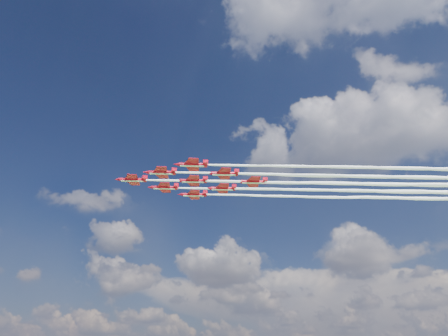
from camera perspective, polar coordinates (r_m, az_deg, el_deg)
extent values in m
cylinder|color=red|center=(147.31, -11.90, -1.51)|extent=(7.19, 5.10, 1.08)
cone|color=red|center=(148.21, -13.77, -1.47)|extent=(2.23, 1.96, 1.08)
cone|color=red|center=(146.61, -10.13, -1.55)|extent=(1.76, 1.61, 0.98)
ellipsoid|color=black|center=(147.82, -12.63, -1.34)|extent=(2.20, 1.84, 0.70)
cube|color=red|center=(147.21, -11.71, -1.53)|extent=(7.46, 9.29, 0.14)
cube|color=red|center=(146.71, -10.39, -1.55)|extent=(3.04, 3.71, 0.12)
cube|color=red|center=(147.03, -10.29, -1.23)|extent=(1.40, 0.95, 1.76)
cube|color=white|center=(147.12, -11.92, -1.69)|extent=(6.68, 4.67, 0.12)
cylinder|color=red|center=(140.31, -8.23, -0.58)|extent=(7.19, 5.10, 1.08)
cone|color=red|center=(140.90, -10.20, -0.54)|extent=(2.23, 1.96, 1.08)
cone|color=red|center=(139.90, -6.35, -0.62)|extent=(1.76, 1.61, 0.98)
ellipsoid|color=black|center=(140.70, -9.01, -0.40)|extent=(2.20, 1.84, 0.70)
cube|color=red|center=(140.23, -8.03, -0.60)|extent=(7.46, 9.29, 0.14)
cube|color=red|center=(139.95, -6.63, -0.61)|extent=(3.04, 3.71, 0.12)
cube|color=red|center=(140.30, -6.53, -0.28)|extent=(1.40, 0.95, 1.76)
cube|color=white|center=(140.10, -8.24, -0.76)|extent=(6.68, 4.67, 0.12)
cylinder|color=red|center=(151.67, -7.82, -2.54)|extent=(7.19, 5.10, 1.08)
cone|color=red|center=(152.22, -9.65, -2.50)|extent=(2.23, 1.96, 1.08)
cone|color=red|center=(151.30, -6.08, -2.58)|extent=(1.76, 1.61, 0.98)
ellipsoid|color=black|center=(152.04, -8.54, -2.37)|extent=(2.20, 1.84, 0.70)
cube|color=red|center=(151.61, -7.63, -2.56)|extent=(7.46, 9.29, 0.14)
cube|color=red|center=(151.34, -6.34, -2.57)|extent=(3.04, 3.71, 0.12)
cube|color=red|center=(151.67, -6.25, -2.27)|extent=(1.40, 0.95, 1.76)
cube|color=white|center=(151.49, -7.83, -2.71)|extent=(6.68, 4.67, 0.12)
cylinder|color=red|center=(133.98, -4.19, 0.45)|extent=(7.19, 5.10, 1.08)
cone|color=red|center=(134.23, -6.27, 0.49)|extent=(2.23, 1.96, 1.08)
cone|color=red|center=(133.90, -2.22, 0.41)|extent=(1.76, 1.61, 0.98)
ellipsoid|color=black|center=(134.25, -5.01, 0.63)|extent=(2.20, 1.84, 0.70)
cube|color=red|center=(133.94, -3.98, 0.43)|extent=(7.46, 9.29, 0.14)
cube|color=red|center=(133.90, -2.51, 0.42)|extent=(3.04, 3.71, 0.12)
cube|color=red|center=(134.28, -2.42, 0.75)|extent=(1.40, 0.95, 1.76)
cube|color=white|center=(133.77, -4.19, 0.26)|extent=(6.68, 4.67, 0.12)
cylinder|color=red|center=(145.30, -4.07, -1.68)|extent=(7.19, 5.10, 1.08)
cone|color=red|center=(145.54, -6.00, -1.64)|extent=(2.23, 1.96, 1.08)
cone|color=red|center=(145.23, -2.26, -1.71)|extent=(1.76, 1.61, 0.98)
ellipsoid|color=black|center=(145.56, -4.84, -1.50)|extent=(2.20, 1.84, 0.70)
cube|color=red|center=(145.27, -3.88, -1.70)|extent=(7.46, 9.29, 0.14)
cube|color=red|center=(145.23, -2.53, -1.71)|extent=(3.04, 3.71, 0.12)
cube|color=red|center=(145.59, -2.44, -1.39)|extent=(1.40, 0.95, 1.76)
cube|color=white|center=(145.11, -4.08, -1.85)|extent=(6.68, 4.67, 0.12)
cylinder|color=red|center=(156.80, -3.98, -3.49)|extent=(7.19, 5.10, 1.08)
cone|color=red|center=(157.02, -5.76, -3.45)|extent=(2.23, 1.96, 1.08)
cone|color=red|center=(156.74, -2.29, -3.52)|extent=(1.76, 1.61, 0.98)
ellipsoid|color=black|center=(157.04, -4.69, -3.33)|extent=(2.20, 1.84, 0.70)
cube|color=red|center=(156.77, -3.80, -3.51)|extent=(7.46, 9.29, 0.14)
cube|color=red|center=(156.74, -2.54, -3.52)|extent=(3.04, 3.71, 0.12)
cube|color=red|center=(157.07, -2.46, -3.22)|extent=(1.40, 0.95, 1.76)
cube|color=white|center=(156.62, -3.98, -3.66)|extent=(6.68, 4.67, 0.12)
cylinder|color=red|center=(139.65, -0.01, -0.73)|extent=(7.19, 5.10, 1.08)
cone|color=red|center=(139.54, -2.02, -0.70)|extent=(2.23, 1.96, 1.08)
cone|color=red|center=(139.90, 1.87, -0.77)|extent=(1.76, 1.61, 0.98)
ellipsoid|color=black|center=(139.77, -0.81, -0.55)|extent=(2.20, 1.84, 0.70)
cube|color=red|center=(139.65, 0.19, -0.75)|extent=(7.46, 9.29, 0.14)
cube|color=red|center=(139.85, 1.59, -0.76)|extent=(3.04, 3.71, 0.12)
cube|color=red|center=(140.23, 1.67, -0.43)|extent=(1.40, 0.95, 1.76)
cube|color=white|center=(139.45, -0.01, -0.92)|extent=(6.68, 4.67, 0.12)
cylinder|color=red|center=(151.06, -0.21, -2.69)|extent=(7.19, 5.10, 1.08)
cone|color=red|center=(150.97, -2.07, -2.66)|extent=(2.23, 1.96, 1.08)
cone|color=red|center=(151.30, 1.53, -2.72)|extent=(1.76, 1.61, 0.98)
ellipsoid|color=black|center=(151.18, -0.95, -2.52)|extent=(2.20, 1.84, 0.70)
cube|color=red|center=(151.06, -0.03, -2.71)|extent=(7.46, 9.29, 0.14)
cube|color=red|center=(151.26, 1.27, -2.71)|extent=(3.04, 3.71, 0.12)
cube|color=red|center=(151.61, 1.34, -2.41)|extent=(1.40, 0.95, 1.76)
cube|color=white|center=(150.88, -0.21, -2.86)|extent=(6.68, 4.67, 0.12)
cylinder|color=red|center=(146.05, 3.82, -1.81)|extent=(7.19, 5.10, 1.08)
cone|color=red|center=(145.62, 1.91, -1.78)|extent=(2.23, 1.96, 1.08)
cone|color=red|center=(146.61, 5.61, -1.84)|extent=(1.76, 1.61, 0.98)
ellipsoid|color=black|center=(146.04, 3.06, -1.64)|extent=(2.20, 1.84, 0.70)
cube|color=red|center=(146.09, 4.02, -1.83)|extent=(7.46, 9.29, 0.14)
cube|color=red|center=(146.52, 5.35, -1.84)|extent=(3.04, 3.71, 0.12)
cube|color=red|center=(146.90, 5.41, -1.52)|extent=(1.40, 0.95, 1.76)
cube|color=white|center=(145.86, 3.83, -1.99)|extent=(6.68, 4.67, 0.12)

